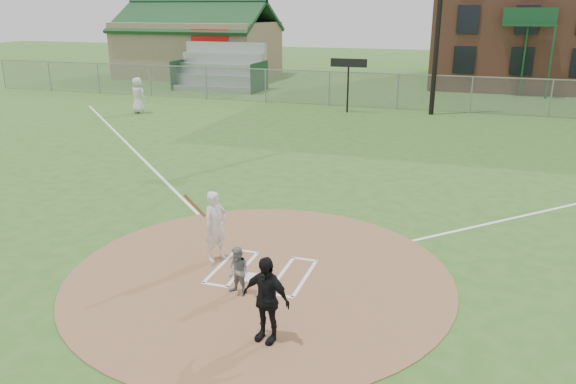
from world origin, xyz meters
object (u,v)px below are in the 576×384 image
(catcher, at_px, (238,271))
(ondeck_player, at_px, (138,95))
(home_plate, at_px, (246,277))
(umpire, at_px, (266,299))
(batter_at_plate, at_px, (216,226))

(catcher, height_order, ondeck_player, ondeck_player)
(home_plate, relative_size, catcher, 0.42)
(umpire, distance_m, ondeck_player, 23.60)
(umpire, xyz_separation_m, ondeck_player, (-14.39, 18.70, 0.16))
(home_plate, bearing_deg, batter_at_plate, 146.22)
(batter_at_plate, bearing_deg, ondeck_player, 127.30)
(catcher, distance_m, ondeck_player, 21.86)
(home_plate, height_order, umpire, umpire)
(catcher, distance_m, umpire, 1.76)
(home_plate, xyz_separation_m, batter_at_plate, (-1.00, 0.67, 0.81))
(umpire, bearing_deg, home_plate, 133.45)
(umpire, relative_size, ondeck_player, 0.82)
(catcher, bearing_deg, umpire, -33.86)
(catcher, bearing_deg, ondeck_player, 144.54)
(ondeck_player, xyz_separation_m, batter_at_plate, (12.15, -15.96, -0.12))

